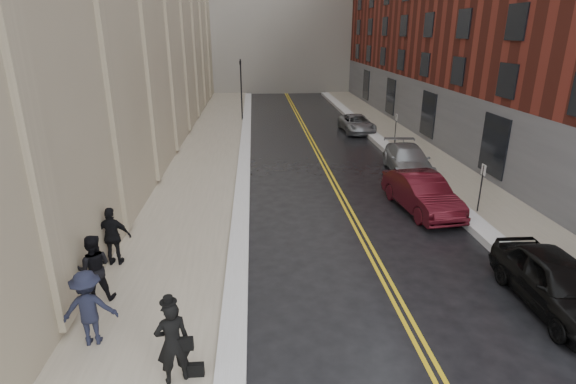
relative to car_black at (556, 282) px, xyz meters
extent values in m
plane|color=black|center=(-6.80, -1.22, -0.79)|extent=(160.00, 160.00, 0.00)
cube|color=gray|center=(-11.30, 14.78, -0.72)|extent=(4.00, 64.00, 0.15)
cube|color=gray|center=(2.20, 14.78, -0.72)|extent=(3.00, 64.00, 0.15)
cube|color=gold|center=(-4.42, 14.78, -0.79)|extent=(0.12, 64.00, 0.01)
cube|color=gold|center=(-4.18, 14.78, -0.79)|extent=(0.12, 64.00, 0.01)
cube|color=white|center=(-9.00, 14.78, -0.66)|extent=(0.70, 60.80, 0.26)
cube|color=white|center=(0.35, 14.78, -0.64)|extent=(0.85, 60.80, 0.30)
cube|color=maroon|center=(10.70, 21.78, 8.21)|extent=(14.00, 50.00, 18.00)
cylinder|color=black|center=(-9.40, 28.78, 1.81)|extent=(0.12, 0.12, 5.20)
imported|color=black|center=(-9.40, 28.78, 3.81)|extent=(0.18, 0.15, 0.90)
cylinder|color=black|center=(1.10, 6.78, 0.31)|extent=(0.06, 0.06, 2.20)
cube|color=white|center=(1.10, 6.78, 1.21)|extent=(0.02, 0.35, 0.45)
cylinder|color=black|center=(1.10, 18.78, 0.31)|extent=(0.06, 0.06, 2.20)
cube|color=white|center=(1.10, 18.78, 1.21)|extent=(0.02, 0.35, 0.45)
imported|color=black|center=(0.00, 0.00, 0.00)|extent=(1.91, 4.66, 1.58)
imported|color=#410B13|center=(-1.18, 7.41, 0.02)|extent=(2.30, 5.10, 1.62)
imported|color=#929599|center=(0.00, 12.77, -0.04)|extent=(2.57, 5.35, 1.50)
imported|color=gray|center=(-0.43, 23.64, -0.14)|extent=(2.34, 4.78, 1.31)
imported|color=black|center=(-10.19, -2.28, 0.36)|extent=(0.86, 0.71, 2.01)
imported|color=black|center=(-12.93, 1.13, 0.36)|extent=(1.09, 0.91, 2.00)
imported|color=black|center=(-12.42, -0.81, 0.34)|extent=(1.34, 0.86, 1.96)
imported|color=black|center=(-13.00, 3.21, 0.35)|extent=(1.19, 0.54, 1.99)
camera|label=1|loc=(-8.31, -10.37, 6.63)|focal=28.00mm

